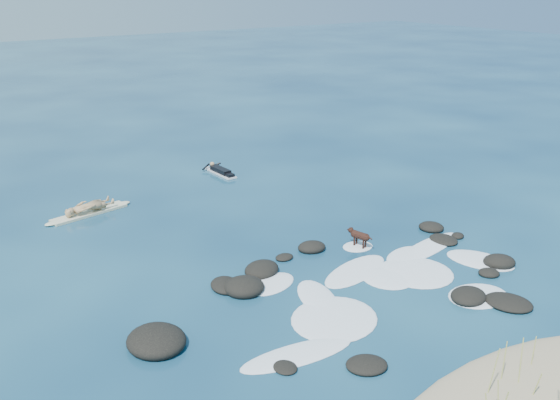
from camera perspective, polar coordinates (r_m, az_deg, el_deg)
ground at (r=19.81m, az=3.40°, el=-6.45°), size 160.00×160.00×0.00m
dune_grass at (r=15.02m, az=22.90°, el=-14.73°), size 3.94×1.74×1.24m
reef_rocks at (r=18.43m, az=3.70°, el=-8.23°), size 12.78×7.41×0.59m
breaking_foam at (r=19.29m, az=9.55°, el=-7.45°), size 10.84×5.90×0.12m
standing_surfer_rig at (r=25.09m, az=-17.22°, el=0.48°), size 3.62×1.21×2.07m
paddling_surfer_rig at (r=29.25m, az=-5.49°, el=2.66°), size 1.05×2.35×0.41m
dog at (r=21.36m, az=7.22°, el=-3.23°), size 0.43×1.05×0.67m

